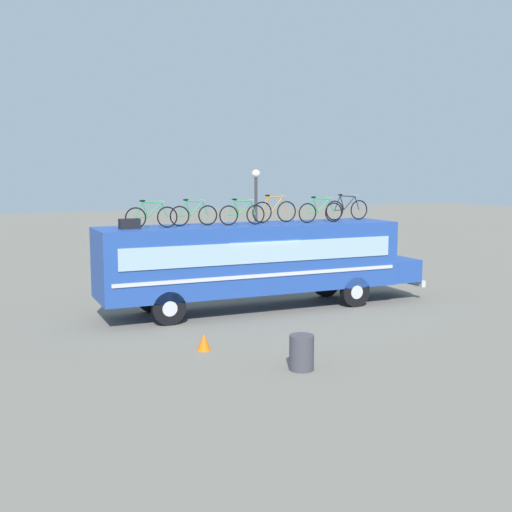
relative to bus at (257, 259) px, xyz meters
The scene contains 12 objects.
ground_plane 1.77m from the bus, behind, with size 120.00×120.00×0.00m, color slate.
bus is the anchor object (origin of this frame).
luggage_bag_1 4.60m from the bus, behind, with size 0.63×0.35×0.31m, color black.
rooftop_bicycle_1 4.03m from the bus, behind, with size 1.69×0.44×0.90m.
rooftop_bicycle_2 2.71m from the bus, behind, with size 1.64×0.44×0.89m.
rooftop_bicycle_3 1.69m from the bus, 165.81° to the right, with size 1.64×0.44×0.89m.
rooftop_bicycle_4 1.85m from the bus, 25.62° to the left, with size 1.70×0.44×0.98m.
rooftop_bicycle_5 2.81m from the bus, ahead, with size 1.75×0.44×0.92m.
rooftop_bicycle_6 4.14m from the bus, ahead, with size 1.78×0.44×0.97m.
trash_bin 7.09m from the bus, 105.22° to the right, with size 0.59×0.59×0.85m, color #3F3F47.
traffic_cone 5.61m from the bus, 129.22° to the right, with size 0.37×0.37×0.46m, color orange.
street_lamp 7.13m from the bus, 66.42° to the left, with size 0.37×0.37×4.84m.
Camera 1 is at (-8.59, -19.78, 4.68)m, focal length 44.69 mm.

